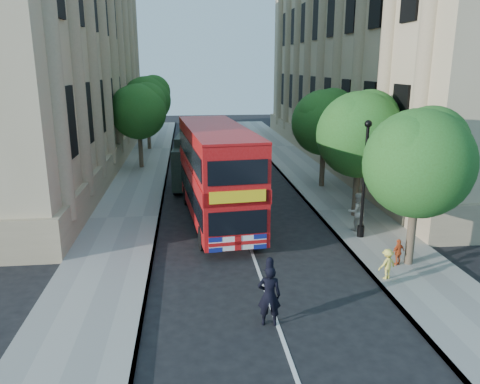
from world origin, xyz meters
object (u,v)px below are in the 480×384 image
object	(u,v)px
double_decker_bus	(217,172)
police_constable	(269,296)
woman_pedestrian	(357,212)
box_van	(195,163)
lamp_post	(364,184)

from	to	relation	value
double_decker_bus	police_constable	xyz separation A→B (m)	(0.91, -9.63, -1.59)
police_constable	woman_pedestrian	distance (m)	9.14
double_decker_bus	box_van	size ratio (longest dim) A/B	1.76
lamp_post	police_constable	size ratio (longest dim) A/B	2.72
box_van	police_constable	world-z (taller)	box_van
police_constable	woman_pedestrian	xyz separation A→B (m)	(5.36, 7.40, 0.06)
lamp_post	box_van	distance (m)	12.37
double_decker_bus	police_constable	world-z (taller)	double_decker_bus
box_van	police_constable	bearing A→B (deg)	-78.13
police_constable	woman_pedestrian	size ratio (longest dim) A/B	1.07
box_van	woman_pedestrian	size ratio (longest dim) A/B	3.25
double_decker_bus	woman_pedestrian	distance (m)	6.82
woman_pedestrian	police_constable	bearing A→B (deg)	51.46
lamp_post	double_decker_bus	xyz separation A→B (m)	(-6.17, 3.08, 0.03)
lamp_post	police_constable	world-z (taller)	lamp_post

